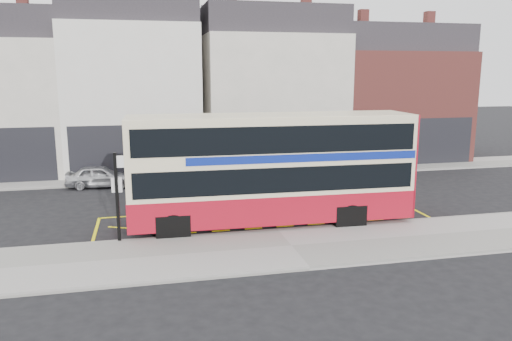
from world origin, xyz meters
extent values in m
plane|color=black|center=(0.00, 0.00, 0.00)|extent=(120.00, 120.00, 0.00)
cube|color=#9D9995|center=(0.00, -2.30, 0.07)|extent=(40.00, 4.00, 0.15)
cube|color=gray|center=(0.00, -0.38, 0.07)|extent=(40.00, 0.15, 0.15)
cube|color=#9D9995|center=(0.00, 11.00, 0.07)|extent=(50.00, 3.00, 0.15)
cube|color=#BCB8AB|center=(-13.50, 15.00, 4.00)|extent=(8.00, 8.00, 8.00)
cube|color=#97423C|center=(-11.50, 14.00, 10.20)|extent=(0.60, 0.60, 1.20)
cube|color=white|center=(-5.50, 15.00, 4.50)|extent=(8.00, 8.00, 9.00)
cube|color=#28262B|center=(-5.50, 15.00, 9.90)|extent=(8.00, 7.20, 1.80)
cube|color=black|center=(-5.50, 11.02, 1.60)|extent=(7.36, 0.06, 3.20)
cube|color=black|center=(-5.50, 11.04, 1.40)|extent=(5.60, 0.04, 2.00)
cube|color=#BCB8AB|center=(3.50, 15.00, 4.25)|extent=(9.00, 8.00, 8.50)
cube|color=#28262B|center=(3.50, 15.00, 9.40)|extent=(9.00, 7.20, 1.80)
cube|color=#97423C|center=(5.75, 14.00, 10.70)|extent=(0.60, 0.60, 1.20)
cube|color=#136C24|center=(3.50, 11.02, 1.60)|extent=(8.28, 0.06, 3.20)
cube|color=black|center=(3.50, 11.04, 1.40)|extent=(6.30, 0.04, 2.00)
cube|color=#97423C|center=(12.50, 15.00, 3.75)|extent=(9.00, 8.00, 7.50)
cube|color=#28262B|center=(12.50, 15.00, 8.40)|extent=(9.00, 7.20, 1.80)
cube|color=#97423C|center=(9.80, 14.00, 9.70)|extent=(0.60, 0.60, 1.20)
cube|color=#97423C|center=(14.75, 14.00, 9.70)|extent=(0.60, 0.60, 1.20)
cube|color=black|center=(12.50, 11.02, 1.60)|extent=(8.28, 0.06, 3.20)
cube|color=black|center=(12.50, 11.04, 1.40)|extent=(6.30, 0.04, 2.00)
cube|color=beige|center=(0.01, 0.66, 2.45)|extent=(11.42, 2.86, 4.18)
cube|color=maroon|center=(0.01, 0.66, 0.93)|extent=(11.46, 2.90, 1.14)
cube|color=maroon|center=(5.67, 0.52, 2.45)|extent=(0.13, 2.62, 4.18)
cube|color=black|center=(0.01, 0.66, 2.17)|extent=(10.97, 2.91, 0.98)
cube|color=black|center=(0.01, 0.66, 3.72)|extent=(10.97, 2.91, 1.03)
cube|color=navy|center=(1.05, 0.63, 2.99)|extent=(9.15, 2.86, 0.31)
cube|color=black|center=(-5.64, 0.80, 1.91)|extent=(0.12, 2.38, 1.65)
cube|color=black|center=(-5.64, 0.80, 3.72)|extent=(0.12, 2.38, 1.03)
cube|color=black|center=(-5.63, 0.80, 2.89)|extent=(0.09, 1.81, 0.36)
cube|color=beige|center=(0.01, 0.66, 4.49)|extent=(11.42, 2.76, 0.12)
cylinder|color=black|center=(-4.04, -0.41, 0.52)|extent=(1.04, 0.31, 1.03)
cylinder|color=black|center=(-3.98, 1.93, 0.52)|extent=(1.04, 0.31, 1.03)
cylinder|color=black|center=(2.98, -0.59, 0.52)|extent=(1.04, 0.31, 1.03)
cylinder|color=black|center=(3.04, 1.75, 0.52)|extent=(1.04, 0.31, 1.03)
cube|color=black|center=(-6.00, -0.40, 1.78)|extent=(0.12, 0.12, 3.26)
cube|color=white|center=(-5.67, -0.43, 3.09)|extent=(0.59, 0.09, 0.48)
cube|color=white|center=(-5.99, -0.33, 2.22)|extent=(0.38, 0.06, 0.54)
imported|color=#BCBDC1|center=(-7.40, 9.33, 0.61)|extent=(3.66, 1.66, 1.22)
imported|color=#3A3B41|center=(1.02, 9.10, 0.61)|extent=(3.77, 1.48, 1.22)
imported|color=white|center=(5.66, 8.21, 0.64)|extent=(4.59, 2.35, 1.27)
cylinder|color=#2F1F15|center=(5.62, 12.48, 1.07)|extent=(0.24, 0.24, 2.13)
camera|label=1|loc=(-4.96, -18.49, 6.25)|focal=35.00mm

